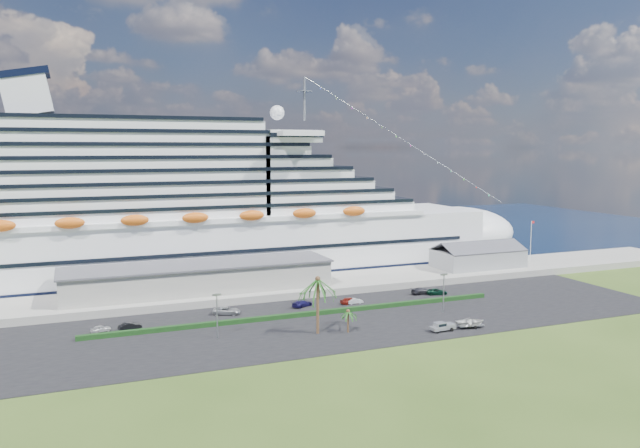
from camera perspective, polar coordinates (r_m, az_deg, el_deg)
name	(u,v)px	position (r m, az deg, el deg)	size (l,w,h in m)	color
ground	(375,334)	(118.39, 5.09, -9.98)	(420.00, 420.00, 0.00)	#314818
asphalt_lot	(351,319)	(127.86, 2.83, -8.64)	(140.00, 38.00, 0.12)	black
wharf	(301,285)	(153.66, -1.73, -5.64)	(240.00, 20.00, 1.80)	gray
water	(219,239)	(238.95, -9.23, -1.39)	(420.00, 160.00, 0.02)	black
cruise_ship	(193,215)	(168.41, -11.50, 0.79)	(191.00, 38.00, 54.00)	silver
terminal_building	(199,277)	(146.24, -11.00, -4.77)	(61.00, 15.00, 6.30)	gray
port_shed	(478,258)	(177.42, 14.25, -2.99)	(24.00, 12.31, 7.37)	gray
flagpole	(531,240)	(187.97, 18.73, -1.40)	(1.08, 0.16, 12.00)	silver
hedge	(305,314)	(129.19, -1.37, -8.23)	(88.00, 1.10, 0.90)	black
lamp_post_left	(217,310)	(115.04, -9.40, -7.78)	(1.60, 0.35, 8.27)	gray
lamp_post_right	(444,288)	(133.50, 11.24, -5.76)	(1.60, 0.35, 8.27)	gray
palm_tall	(318,286)	(115.54, -0.21, -5.65)	(8.82, 8.82, 11.13)	#47301E
palm_short	(348,314)	(117.64, 2.58, -8.21)	(3.53, 3.53, 4.56)	#47301E
parked_car_0	(101,329)	(125.53, -19.40, -9.01)	(1.47, 3.66, 1.25)	#B5B4B6
parked_car_1	(130,326)	(125.14, -17.00, -8.93)	(1.50, 4.29, 1.41)	black
parked_car_2	(227,311)	(131.92, -8.53, -7.84)	(2.62, 5.68, 1.58)	gray
parked_car_3	(302,303)	(136.60, -1.65, -7.27)	(2.05, 5.04, 1.46)	#171446
parked_car_4	(350,301)	(139.08, 2.76, -7.01)	(1.77, 4.41, 1.50)	maroon
parked_car_5	(355,301)	(139.30, 3.19, -7.05)	(1.29, 3.70, 1.22)	silver
parked_car_6	(437,292)	(150.07, 10.63, -6.10)	(2.30, 4.98, 1.38)	black
parked_car_7	(422,291)	(150.02, 9.30, -6.04)	(2.18, 5.37, 1.56)	#222228
pickup_truck	(442,326)	(121.14, 11.12, -9.16)	(5.02, 2.12, 1.73)	black
boat_trailer	(471,322)	(124.19, 13.60, -8.70)	(6.59, 4.79, 1.83)	gray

